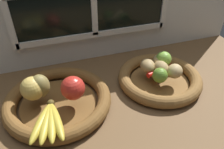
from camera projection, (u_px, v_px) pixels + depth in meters
The scene contains 14 objects.
ground_plane at pixel (117, 99), 81.08cm from camera, with size 140.00×90.00×3.00cm, color brown.
fruit_bowl_left at pixel (58, 101), 75.28cm from camera, with size 36.38×36.38×4.56cm.
fruit_bowl_right at pixel (159, 78), 85.40cm from camera, with size 32.08×32.08×4.56cm.
apple_red_right at pixel (73, 88), 70.69cm from camera, with size 7.88×7.88×7.88cm, color red.
apple_golden_left at pixel (33, 88), 70.59cm from camera, with size 7.79×7.79×7.79cm, color #DBB756.
pear_brown at pixel (40, 86), 71.45cm from camera, with size 6.30×6.40×8.03cm, color olive.
banana_bunch_front at pixel (49, 121), 62.89cm from camera, with size 10.82×16.80×2.66cm.
potato_back at pixel (160, 61), 86.97cm from camera, with size 7.31×5.56×4.43cm, color tan.
potato_oblong at pixel (148, 66), 83.90cm from camera, with size 7.20×5.55×4.67cm, color #A38451.
potato_small at pixel (175, 71), 80.61cm from camera, with size 6.19×5.63×5.17cm, color tan.
potato_large at pixel (161, 68), 82.49cm from camera, with size 6.80×5.30×4.93cm, color #A38451.
lime_near at pixel (160, 75), 78.27cm from camera, with size 5.47×5.47×5.47cm, color olive.
lime_far at pixel (163, 59), 86.30cm from camera, with size 6.16×6.16×6.16cm, color #7AAD3D.
chili_pepper at pixel (161, 69), 84.37cm from camera, with size 2.00×2.00×13.59cm, color red.
Camera 1 is at (-20.97, -56.18, 53.86)cm, focal length 35.32 mm.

